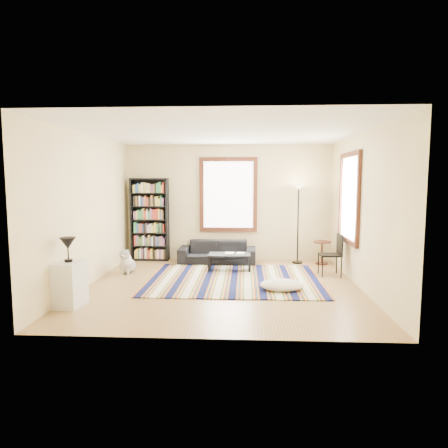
{
  "coord_description": "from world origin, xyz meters",
  "views": [
    {
      "loc": [
        0.41,
        -7.22,
        1.95
      ],
      "look_at": [
        0.0,
        0.5,
        1.1
      ],
      "focal_mm": 32.0,
      "sensor_mm": 36.0,
      "label": 1
    }
  ],
  "objects_px": {
    "folding_chair": "(330,255)",
    "floor_lamp": "(298,224)",
    "side_table": "(322,253)",
    "dog": "(127,261)",
    "coffee_table": "(230,262)",
    "sofa": "(217,252)",
    "bookshelf": "(150,219)",
    "floor_cushion": "(282,285)",
    "white_cabinet": "(69,284)"
  },
  "relations": [
    {
      "from": "floor_lamp",
      "to": "white_cabinet",
      "type": "relative_size",
      "value": 2.66
    },
    {
      "from": "sofa",
      "to": "bookshelf",
      "type": "bearing_deg",
      "value": 171.96
    },
    {
      "from": "dog",
      "to": "floor_lamp",
      "type": "bearing_deg",
      "value": 20.44
    },
    {
      "from": "coffee_table",
      "to": "floor_lamp",
      "type": "height_order",
      "value": "floor_lamp"
    },
    {
      "from": "coffee_table",
      "to": "folding_chair",
      "type": "bearing_deg",
      "value": -10.13
    },
    {
      "from": "coffee_table",
      "to": "folding_chair",
      "type": "distance_m",
      "value": 2.12
    },
    {
      "from": "bookshelf",
      "to": "floor_lamp",
      "type": "distance_m",
      "value": 3.56
    },
    {
      "from": "folding_chair",
      "to": "sofa",
      "type": "bearing_deg",
      "value": 152.38
    },
    {
      "from": "coffee_table",
      "to": "side_table",
      "type": "relative_size",
      "value": 1.67
    },
    {
      "from": "folding_chair",
      "to": "side_table",
      "type": "bearing_deg",
      "value": 84.98
    },
    {
      "from": "sofa",
      "to": "dog",
      "type": "relative_size",
      "value": 3.42
    },
    {
      "from": "coffee_table",
      "to": "side_table",
      "type": "xyz_separation_m",
      "value": [
        2.12,
        0.75,
        0.09
      ]
    },
    {
      "from": "side_table",
      "to": "dog",
      "type": "xyz_separation_m",
      "value": [
        -4.26,
        -1.12,
        -0.01
      ]
    },
    {
      "from": "floor_lamp",
      "to": "white_cabinet",
      "type": "bearing_deg",
      "value": -138.68
    },
    {
      "from": "floor_lamp",
      "to": "folding_chair",
      "type": "bearing_deg",
      "value": -67.78
    },
    {
      "from": "coffee_table",
      "to": "floor_cushion",
      "type": "height_order",
      "value": "coffee_table"
    },
    {
      "from": "folding_chair",
      "to": "white_cabinet",
      "type": "distance_m",
      "value": 4.99
    },
    {
      "from": "sofa",
      "to": "floor_lamp",
      "type": "height_order",
      "value": "floor_lamp"
    },
    {
      "from": "floor_cushion",
      "to": "sofa",
      "type": "bearing_deg",
      "value": 119.74
    },
    {
      "from": "dog",
      "to": "coffee_table",
      "type": "bearing_deg",
      "value": 12.12
    },
    {
      "from": "coffee_table",
      "to": "side_table",
      "type": "height_order",
      "value": "side_table"
    },
    {
      "from": "sofa",
      "to": "bookshelf",
      "type": "xyz_separation_m",
      "value": [
        -1.66,
        0.27,
        0.74
      ]
    },
    {
      "from": "coffee_table",
      "to": "side_table",
      "type": "bearing_deg",
      "value": 19.34
    },
    {
      "from": "floor_cushion",
      "to": "white_cabinet",
      "type": "xyz_separation_m",
      "value": [
        -3.37,
        -1.08,
        0.25
      ]
    },
    {
      "from": "coffee_table",
      "to": "dog",
      "type": "height_order",
      "value": "dog"
    },
    {
      "from": "dog",
      "to": "side_table",
      "type": "bearing_deg",
      "value": 16.84
    },
    {
      "from": "floor_lamp",
      "to": "white_cabinet",
      "type": "distance_m",
      "value": 5.29
    },
    {
      "from": "floor_lamp",
      "to": "folding_chair",
      "type": "xyz_separation_m",
      "value": [
        0.5,
        -1.22,
        -0.5
      ]
    },
    {
      "from": "bookshelf",
      "to": "white_cabinet",
      "type": "bearing_deg",
      "value": -96.22
    },
    {
      "from": "sofa",
      "to": "side_table",
      "type": "bearing_deg",
      "value": 0.99
    },
    {
      "from": "floor_lamp",
      "to": "folding_chair",
      "type": "relative_size",
      "value": 2.16
    },
    {
      "from": "bookshelf",
      "to": "floor_cushion",
      "type": "height_order",
      "value": "bookshelf"
    },
    {
      "from": "folding_chair",
      "to": "floor_lamp",
      "type": "bearing_deg",
      "value": 109.77
    },
    {
      "from": "sofa",
      "to": "floor_cushion",
      "type": "relative_size",
      "value": 2.32
    },
    {
      "from": "floor_lamp",
      "to": "side_table",
      "type": "height_order",
      "value": "floor_lamp"
    },
    {
      "from": "floor_cushion",
      "to": "white_cabinet",
      "type": "bearing_deg",
      "value": -162.29
    },
    {
      "from": "bookshelf",
      "to": "dog",
      "type": "height_order",
      "value": "bookshelf"
    },
    {
      "from": "folding_chair",
      "to": "dog",
      "type": "relative_size",
      "value": 1.63
    },
    {
      "from": "floor_lamp",
      "to": "dog",
      "type": "bearing_deg",
      "value": -161.61
    },
    {
      "from": "floor_cushion",
      "to": "floor_lamp",
      "type": "bearing_deg",
      "value": 76.39
    },
    {
      "from": "bookshelf",
      "to": "folding_chair",
      "type": "distance_m",
      "value": 4.32
    },
    {
      "from": "side_table",
      "to": "folding_chair",
      "type": "distance_m",
      "value": 1.13
    },
    {
      "from": "coffee_table",
      "to": "floor_lamp",
      "type": "relative_size",
      "value": 0.48
    },
    {
      "from": "bookshelf",
      "to": "folding_chair",
      "type": "xyz_separation_m",
      "value": [
        4.05,
        -1.39,
        -0.57
      ]
    },
    {
      "from": "floor_cushion",
      "to": "dog",
      "type": "bearing_deg",
      "value": 159.6
    },
    {
      "from": "floor_cushion",
      "to": "folding_chair",
      "type": "xyz_separation_m",
      "value": [
        1.08,
        1.17,
        0.33
      ]
    },
    {
      "from": "floor_cushion",
      "to": "dog",
      "type": "xyz_separation_m",
      "value": [
        -3.13,
        1.16,
        0.17
      ]
    },
    {
      "from": "sofa",
      "to": "floor_lamp",
      "type": "xyz_separation_m",
      "value": [
        1.89,
        0.1,
        0.67
      ]
    },
    {
      "from": "coffee_table",
      "to": "white_cabinet",
      "type": "height_order",
      "value": "white_cabinet"
    },
    {
      "from": "side_table",
      "to": "folding_chair",
      "type": "relative_size",
      "value": 0.63
    }
  ]
}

